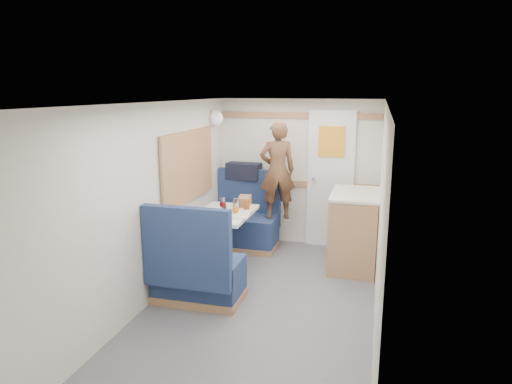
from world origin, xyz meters
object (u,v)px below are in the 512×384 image
(tumbler_right, at_px, (236,203))
(tumbler_left, at_px, (200,213))
(bread_loaf, at_px, (245,201))
(dinette_table, at_px, (224,225))
(tray, at_px, (238,214))
(pepper_grinder, at_px, (224,208))
(cheese_block, at_px, (225,218))
(bench_near, at_px, (196,274))
(tumbler_mid, at_px, (223,201))
(beer_glass, at_px, (247,205))
(wine_glass, at_px, (223,205))
(salt_grinder, at_px, (228,208))
(duffel_bag, at_px, (244,171))
(dome_light, at_px, (216,118))
(orange_fruit, at_px, (235,210))
(bench_far, at_px, (245,226))
(galley_counter, at_px, (354,229))
(person, at_px, (277,171))

(tumbler_right, bearing_deg, tumbler_left, -117.18)
(bread_loaf, bearing_deg, dinette_table, -110.81)
(tray, bearing_deg, pepper_grinder, 153.20)
(cheese_block, bearing_deg, pepper_grinder, 109.47)
(bread_loaf, bearing_deg, cheese_block, -91.02)
(tumbler_left, distance_m, tumbler_right, 0.57)
(dinette_table, relative_size, bench_near, 0.88)
(tray, relative_size, tumbler_mid, 3.47)
(beer_glass, bearing_deg, tumbler_right, 169.02)
(dinette_table, height_order, bread_loaf, bread_loaf)
(wine_glass, xyz_separation_m, tumbler_right, (0.05, 0.34, -0.06))
(bench_near, relative_size, salt_grinder, 10.90)
(cheese_block, bearing_deg, duffel_bag, 98.44)
(dome_light, distance_m, orange_fruit, 1.44)
(dinette_table, distance_m, pepper_grinder, 0.20)
(dinette_table, xyz_separation_m, bench_far, (-0.00, 0.86, -0.27))
(bench_near, distance_m, tumbler_right, 1.17)
(bench_near, height_order, bread_loaf, bench_near)
(galley_counter, distance_m, tumbler_mid, 1.64)
(galley_counter, relative_size, beer_glass, 8.59)
(dome_light, xyz_separation_m, bread_loaf, (0.53, -0.48, -0.97))
(dome_light, height_order, beer_glass, dome_light)
(tumbler_mid, relative_size, salt_grinder, 1.06)
(duffel_bag, distance_m, bread_loaf, 0.82)
(bench_near, distance_m, wine_glass, 0.91)
(person, bearing_deg, pepper_grinder, 40.19)
(dome_light, height_order, wine_glass, dome_light)
(bench_near, height_order, duffel_bag, duffel_bag)
(dome_light, bearing_deg, pepper_grinder, -64.84)
(bench_near, xyz_separation_m, orange_fruit, (0.16, 0.81, 0.48))
(tray, distance_m, tumbler_left, 0.43)
(person, distance_m, beer_glass, 0.77)
(salt_grinder, bearing_deg, dome_light, 117.49)
(pepper_grinder, bearing_deg, bench_near, -90.08)
(dome_light, xyz_separation_m, wine_glass, (0.43, -0.99, -0.91))
(tray, xyz_separation_m, pepper_grinder, (-0.20, 0.10, 0.04))
(duffel_bag, bearing_deg, dinette_table, -83.59)
(galley_counter, xyz_separation_m, person, (-1.02, 0.30, 0.62))
(person, bearing_deg, tumbler_right, 39.03)
(duffel_bag, relative_size, tumbler_right, 3.84)
(cheese_block, xyz_separation_m, tumbler_mid, (-0.25, 0.65, 0.01))
(beer_glass, bearing_deg, bench_near, -102.20)
(dome_light, distance_m, cheese_block, 1.64)
(dinette_table, bearing_deg, pepper_grinder, 85.73)
(bench_far, relative_size, dome_light, 5.25)
(person, height_order, duffel_bag, person)
(galley_counter, bearing_deg, bench_far, 167.90)
(salt_grinder, bearing_deg, dinette_table, -152.59)
(galley_counter, height_order, person, person)
(tray, height_order, tumbler_right, tumbler_right)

